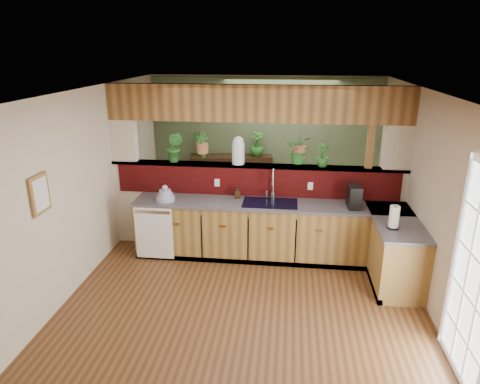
# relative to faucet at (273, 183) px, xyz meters

# --- Properties ---
(ground) EXTENTS (4.60, 7.00, 0.01)m
(ground) POSITION_rel_faucet_xyz_m (-0.28, -1.13, -1.17)
(ground) COLOR #54331A
(ground) RESTS_ON ground
(ceiling) EXTENTS (4.60, 7.00, 0.01)m
(ceiling) POSITION_rel_faucet_xyz_m (-0.28, -1.13, 1.43)
(ceiling) COLOR brown
(ceiling) RESTS_ON ground
(wall_back) EXTENTS (4.60, 0.02, 2.60)m
(wall_back) POSITION_rel_faucet_xyz_m (-0.28, 2.37, 0.13)
(wall_back) COLOR beige
(wall_back) RESTS_ON ground
(wall_left) EXTENTS (0.02, 7.00, 2.60)m
(wall_left) POSITION_rel_faucet_xyz_m (-2.58, -1.13, 0.13)
(wall_left) COLOR beige
(wall_left) RESTS_ON ground
(wall_right) EXTENTS (0.02, 7.00, 2.60)m
(wall_right) POSITION_rel_faucet_xyz_m (2.02, -1.13, 0.13)
(wall_right) COLOR beige
(wall_right) RESTS_ON ground
(pass_through_partition) EXTENTS (4.60, 0.21, 2.60)m
(pass_through_partition) POSITION_rel_faucet_xyz_m (-0.25, 0.22, 0.02)
(pass_through_partition) COLOR beige
(pass_through_partition) RESTS_ON ground
(pass_through_ledge) EXTENTS (4.60, 0.21, 0.04)m
(pass_through_ledge) POSITION_rel_faucet_xyz_m (-0.28, 0.22, 0.20)
(pass_through_ledge) COLOR brown
(pass_through_ledge) RESTS_ON ground
(header_beam) EXTENTS (4.60, 0.15, 0.55)m
(header_beam) POSITION_rel_faucet_xyz_m (-0.28, 0.22, 1.16)
(header_beam) COLOR brown
(header_beam) RESTS_ON ground
(sage_backwall) EXTENTS (4.55, 0.02, 2.55)m
(sage_backwall) POSITION_rel_faucet_xyz_m (-0.28, 2.35, 0.13)
(sage_backwall) COLOR #4A5C3F
(sage_backwall) RESTS_ON ground
(countertop) EXTENTS (4.14, 1.52, 0.90)m
(countertop) POSITION_rel_faucet_xyz_m (0.56, -0.26, -0.72)
(countertop) COLOR brown
(countertop) RESTS_ON ground
(dishwasher) EXTENTS (0.58, 0.03, 0.82)m
(dishwasher) POSITION_rel_faucet_xyz_m (-1.76, -0.46, -0.71)
(dishwasher) COLOR white
(dishwasher) RESTS_ON ground
(navy_sink) EXTENTS (0.82, 0.50, 0.18)m
(navy_sink) POSITION_rel_faucet_xyz_m (-0.03, -0.15, -0.35)
(navy_sink) COLOR black
(navy_sink) RESTS_ON countertop
(french_door) EXTENTS (0.06, 1.02, 2.16)m
(french_door) POSITION_rel_faucet_xyz_m (1.99, -2.43, -0.12)
(french_door) COLOR white
(french_door) RESTS_ON ground
(framed_print) EXTENTS (0.04, 0.35, 0.45)m
(framed_print) POSITION_rel_faucet_xyz_m (-2.55, -1.93, 0.38)
(framed_print) COLOR brown
(framed_print) RESTS_ON wall_left
(faucet) EXTENTS (0.22, 0.22, 0.50)m
(faucet) POSITION_rel_faucet_xyz_m (0.00, 0.00, 0.00)
(faucet) COLOR #B7B7B2
(faucet) RESTS_ON countertop
(dish_stack) EXTENTS (0.29, 0.29, 0.25)m
(dish_stack) POSITION_rel_faucet_xyz_m (-1.62, -0.23, -0.19)
(dish_stack) COLOR #939EBE
(dish_stack) RESTS_ON countertop
(soap_dispenser) EXTENTS (0.10, 0.10, 0.19)m
(soap_dispenser) POSITION_rel_faucet_xyz_m (-0.54, 0.01, -0.17)
(soap_dispenser) COLOR #3B2815
(soap_dispenser) RESTS_ON countertop
(coffee_maker) EXTENTS (0.18, 0.30, 0.33)m
(coffee_maker) POSITION_rel_faucet_xyz_m (1.19, -0.21, -0.12)
(coffee_maker) COLOR black
(coffee_maker) RESTS_ON countertop
(paper_towel) EXTENTS (0.15, 0.15, 0.33)m
(paper_towel) POSITION_rel_faucet_xyz_m (1.60, -0.91, -0.12)
(paper_towel) COLOR black
(paper_towel) RESTS_ON countertop
(glass_jar) EXTENTS (0.19, 0.19, 0.43)m
(glass_jar) POSITION_rel_faucet_xyz_m (-0.56, 0.22, 0.44)
(glass_jar) COLOR silver
(glass_jar) RESTS_ON pass_through_ledge
(ledge_plant_left) EXTENTS (0.30, 0.26, 0.48)m
(ledge_plant_left) POSITION_rel_faucet_xyz_m (-1.56, 0.22, 0.46)
(ledge_plant_left) COLOR #225A20
(ledge_plant_left) RESTS_ON pass_through_ledge
(ledge_plant_right) EXTENTS (0.25, 0.25, 0.35)m
(ledge_plant_right) POSITION_rel_faucet_xyz_m (0.74, 0.22, 0.40)
(ledge_plant_right) COLOR #225A20
(ledge_plant_right) RESTS_ON pass_through_ledge
(hanging_plant_a) EXTENTS (0.24, 0.21, 0.50)m
(hanging_plant_a) POSITION_rel_faucet_xyz_m (-1.12, 0.22, 0.62)
(hanging_plant_a) COLOR brown
(hanging_plant_a) RESTS_ON header_beam
(hanging_plant_b) EXTENTS (0.43, 0.38, 0.56)m
(hanging_plant_b) POSITION_rel_faucet_xyz_m (0.39, 0.22, 0.66)
(hanging_plant_b) COLOR brown
(hanging_plant_b) RESTS_ON header_beam
(shelving_console) EXTENTS (1.69, 0.72, 1.09)m
(shelving_console) POSITION_rel_faucet_xyz_m (-0.93, 2.12, -0.67)
(shelving_console) COLOR black
(shelving_console) RESTS_ON ground
(shelf_plant_a) EXTENTS (0.29, 0.24, 0.47)m
(shelf_plant_a) POSITION_rel_faucet_xyz_m (-1.58, 2.12, 0.11)
(shelf_plant_a) COLOR #225A20
(shelf_plant_a) RESTS_ON shelving_console
(shelf_plant_b) EXTENTS (0.32, 0.32, 0.50)m
(shelf_plant_b) POSITION_rel_faucet_xyz_m (-0.42, 2.12, 0.13)
(shelf_plant_b) COLOR #225A20
(shelf_plant_b) RESTS_ON shelving_console
(floor_plant) EXTENTS (0.70, 0.61, 0.75)m
(floor_plant) POSITION_rel_faucet_xyz_m (0.37, 0.91, -0.79)
(floor_plant) COLOR #225A20
(floor_plant) RESTS_ON ground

